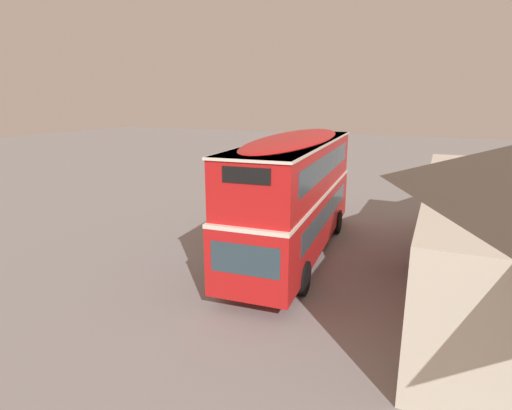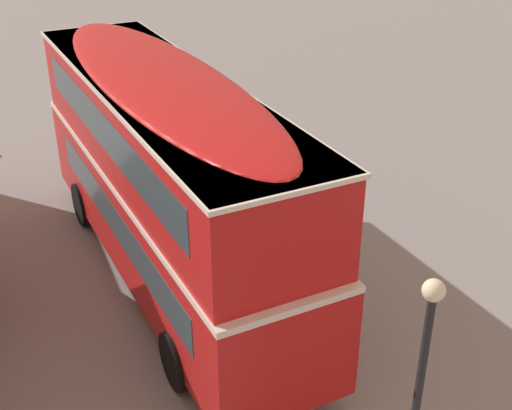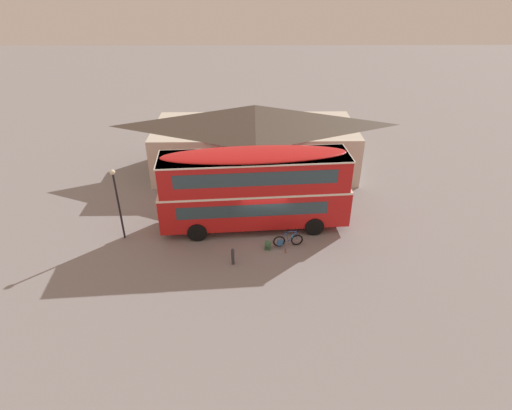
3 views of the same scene
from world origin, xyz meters
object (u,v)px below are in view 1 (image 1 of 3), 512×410
(water_bottle_red_squeeze, at_px, (215,254))
(street_lamp, at_px, (320,162))
(kerb_bollard, at_px, (228,224))
(touring_bicycle, at_px, (228,252))
(double_decker_bus, at_px, (295,190))
(backpack_on_ground, at_px, (234,245))

(water_bottle_red_squeeze, xyz_separation_m, street_lamp, (-9.09, 1.52, 2.55))
(water_bottle_red_squeeze, relative_size, kerb_bollard, 0.27)
(water_bottle_red_squeeze, distance_m, street_lamp, 9.56)
(water_bottle_red_squeeze, bearing_deg, touring_bicycle, 79.20)
(water_bottle_red_squeeze, bearing_deg, street_lamp, 170.50)
(water_bottle_red_squeeze, relative_size, street_lamp, 0.06)
(double_decker_bus, height_order, backpack_on_ground, double_decker_bus)
(double_decker_bus, relative_size, backpack_on_ground, 20.72)
(street_lamp, bearing_deg, touring_bicycle, -5.47)
(street_lamp, bearing_deg, water_bottle_red_squeeze, -9.50)
(backpack_on_ground, distance_m, street_lamp, 8.56)
(backpack_on_ground, bearing_deg, double_decker_bus, 106.86)
(double_decker_bus, distance_m, kerb_bollard, 4.36)
(double_decker_bus, bearing_deg, street_lamp, -171.04)
(double_decker_bus, relative_size, water_bottle_red_squeeze, 41.76)
(touring_bicycle, bearing_deg, kerb_bollard, -151.89)
(kerb_bollard, bearing_deg, double_decker_bus, 72.45)
(touring_bicycle, relative_size, water_bottle_red_squeeze, 6.43)
(water_bottle_red_squeeze, bearing_deg, backpack_on_ground, 159.56)
(street_lamp, distance_m, kerb_bollard, 7.09)
(backpack_on_ground, bearing_deg, touring_bicycle, 14.85)
(touring_bicycle, height_order, water_bottle_red_squeeze, touring_bicycle)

